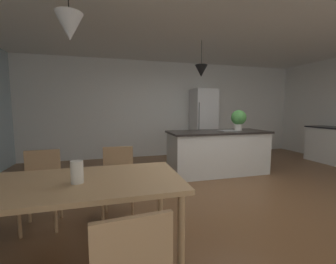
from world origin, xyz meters
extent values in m
cube|color=brown|center=(0.00, 0.00, -0.02)|extent=(10.00, 8.40, 0.04)
cube|color=silver|center=(0.00, 0.00, 2.76)|extent=(10.00, 8.40, 0.12)
cube|color=silver|center=(0.00, 3.26, 1.35)|extent=(10.00, 0.12, 2.70)
cube|color=tan|center=(-2.08, -0.99, 0.74)|extent=(1.90, 0.89, 0.04)
cylinder|color=tan|center=(-1.20, -0.63, 0.37)|extent=(0.06, 0.06, 0.74)
cylinder|color=tan|center=(-1.20, -1.36, 0.37)|extent=(0.06, 0.06, 0.74)
cube|color=#A87F56|center=(-2.50, -0.23, 0.43)|extent=(0.42, 0.42, 0.04)
cube|color=white|center=(-2.50, -0.23, 0.47)|extent=(0.38, 0.38, 0.03)
cube|color=#A87F56|center=(-2.51, -0.05, 0.66)|extent=(0.38, 0.05, 0.42)
cylinder|color=#A87F56|center=(-2.33, -0.39, 0.21)|extent=(0.04, 0.04, 0.41)
cylinder|color=#A87F56|center=(-2.67, -0.40, 0.21)|extent=(0.04, 0.04, 0.41)
cylinder|color=#A87F56|center=(-2.34, -0.05, 0.21)|extent=(0.04, 0.04, 0.41)
cylinder|color=#A87F56|center=(-2.68, -0.06, 0.21)|extent=(0.04, 0.04, 0.41)
cube|color=#A87F56|center=(-1.63, -1.94, 0.66)|extent=(0.38, 0.06, 0.42)
cube|color=#A87F56|center=(-1.65, -0.23, 0.43)|extent=(0.43, 0.43, 0.04)
cube|color=white|center=(-1.65, -0.23, 0.47)|extent=(0.39, 0.39, 0.03)
cube|color=#A87F56|center=(-1.63, -0.05, 0.66)|extent=(0.38, 0.06, 0.42)
cylinder|color=#A87F56|center=(-1.49, -0.41, 0.21)|extent=(0.04, 0.04, 0.41)
cylinder|color=#A87F56|center=(-1.83, -0.38, 0.21)|extent=(0.04, 0.04, 0.41)
cylinder|color=#A87F56|center=(-1.46, -0.07, 0.21)|extent=(0.04, 0.04, 0.41)
cylinder|color=#A87F56|center=(-1.80, -0.04, 0.21)|extent=(0.04, 0.04, 0.41)
cube|color=silver|center=(0.46, 1.17, 0.44)|extent=(2.03, 0.78, 0.88)
cube|color=black|center=(0.46, 1.17, 0.88)|extent=(2.09, 0.84, 0.04)
cube|color=gray|center=(0.69, 1.17, 0.91)|extent=(0.36, 0.30, 0.01)
cube|color=silver|center=(0.89, 2.86, 0.96)|extent=(0.64, 0.64, 1.92)
cylinder|color=#4C4C4C|center=(0.61, 2.52, 0.96)|extent=(0.02, 0.02, 1.15)
cone|color=#B7B7B7|center=(-2.02, -0.91, 2.01)|extent=(0.22, 0.22, 0.21)
cylinder|color=black|center=(0.05, 1.17, 2.46)|extent=(0.01, 0.01, 0.47)
cone|color=black|center=(0.05, 1.17, 2.11)|extent=(0.25, 0.25, 0.23)
cylinder|color=beige|center=(0.94, 1.17, 0.97)|extent=(0.15, 0.15, 0.14)
sphere|color=#478C42|center=(0.94, 1.17, 1.18)|extent=(0.32, 0.32, 0.32)
cylinder|color=silver|center=(-1.99, -1.04, 0.85)|extent=(0.10, 0.10, 0.18)
camera|label=1|loc=(-1.72, -2.87, 1.35)|focal=22.97mm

